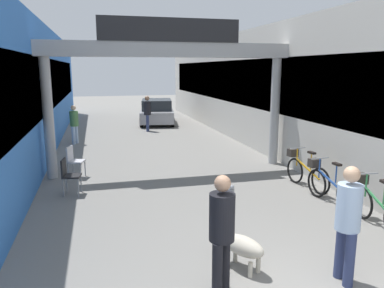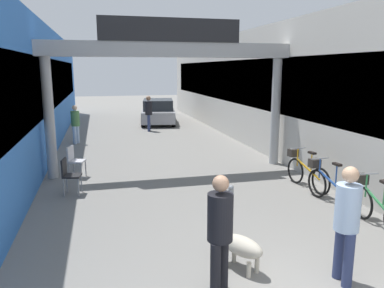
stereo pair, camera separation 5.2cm
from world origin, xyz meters
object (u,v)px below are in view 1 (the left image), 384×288
object	(u,v)px
dog_on_leash	(239,244)
bollard_post_metal	(231,209)
pedestrian_carrying_crate	(74,122)
bicycle_green_second	(375,205)
bicycle_blue_third	(328,184)
parked_car_silver	(157,112)
cafe_chair_black_nearer	(68,173)
cafe_chair_aluminium_farther	(73,159)
pedestrian_companion	(348,217)
pedestrian_with_dog	(222,227)
bicycle_orange_farthest	(305,171)
pedestrian_elderly_walking	(147,111)

from	to	relation	value
dog_on_leash	bollard_post_metal	world-z (taller)	bollard_post_metal
pedestrian_carrying_crate	bicycle_green_second	bearing A→B (deg)	-58.88
bicycle_blue_third	bicycle_green_second	bearing A→B (deg)	-86.17
parked_car_silver	cafe_chair_black_nearer	bearing A→B (deg)	-109.01
bollard_post_metal	cafe_chair_black_nearer	size ratio (longest dim) A/B	1.06
cafe_chair_aluminium_farther	pedestrian_carrying_crate	bearing A→B (deg)	92.40
bicycle_green_second	bollard_post_metal	size ratio (longest dim) A/B	1.78
pedestrian_carrying_crate	pedestrian_companion	bearing A→B (deg)	-69.84
pedestrian_with_dog	dog_on_leash	bearing A→B (deg)	49.07
pedestrian_companion	dog_on_leash	xyz separation A→B (m)	(-1.30, 0.72, -0.59)
pedestrian_companion	bicycle_orange_farthest	bearing A→B (deg)	66.29
dog_on_leash	cafe_chair_black_nearer	xyz separation A→B (m)	(-2.72, 4.17, 0.15)
pedestrian_carrying_crate	parked_car_silver	world-z (taller)	pedestrian_carrying_crate
parked_car_silver	bollard_post_metal	bearing A→B (deg)	-93.79
pedestrian_companion	bicycle_blue_third	xyz separation A→B (m)	(1.69, 2.90, -0.54)
bicycle_orange_farthest	dog_on_leash	bearing A→B (deg)	-132.83
bicycle_orange_farthest	bollard_post_metal	size ratio (longest dim) A/B	1.78
dog_on_leash	bicycle_blue_third	bearing A→B (deg)	36.05
cafe_chair_aluminium_farther	parked_car_silver	bearing A→B (deg)	68.62
pedestrian_elderly_walking	parked_car_silver	size ratio (longest dim) A/B	0.40
pedestrian_companion	bicycle_green_second	world-z (taller)	pedestrian_companion
bollard_post_metal	pedestrian_carrying_crate	bearing A→B (deg)	108.40
bicycle_blue_third	pedestrian_with_dog	bearing A→B (deg)	-141.81
pedestrian_companion	cafe_chair_aluminium_farther	xyz separation A→B (m)	(-3.98, 6.39, -0.43)
dog_on_leash	cafe_chair_aluminium_farther	world-z (taller)	cafe_chair_aluminium_farther
dog_on_leash	bicycle_green_second	world-z (taller)	bicycle_green_second
cafe_chair_aluminium_farther	pedestrian_elderly_walking	bearing A→B (deg)	67.61
cafe_chair_black_nearer	pedestrian_carrying_crate	bearing A→B (deg)	91.47
pedestrian_with_dog	bicycle_orange_farthest	distance (m)	5.27
pedestrian_companion	parked_car_silver	bearing A→B (deg)	90.17
pedestrian_elderly_walking	bicycle_blue_third	xyz separation A→B (m)	(2.61, -10.92, -0.54)
pedestrian_elderly_walking	bicycle_green_second	size ratio (longest dim) A/B	1.01
dog_on_leash	cafe_chair_aluminium_farther	size ratio (longest dim) A/B	0.96
bicycle_blue_third	bollard_post_metal	size ratio (longest dim) A/B	1.79
pedestrian_carrying_crate	parked_car_silver	size ratio (longest dim) A/B	0.37
bicycle_green_second	bicycle_blue_third	bearing A→B (deg)	93.83
bicycle_green_second	cafe_chair_black_nearer	world-z (taller)	bicycle_green_second
pedestrian_elderly_walking	parked_car_silver	world-z (taller)	pedestrian_elderly_walking
pedestrian_carrying_crate	pedestrian_elderly_walking	xyz separation A→B (m)	(3.27, 2.40, 0.09)
bollard_post_metal	cafe_chair_black_nearer	world-z (taller)	bollard_post_metal
pedestrian_companion	bicycle_blue_third	distance (m)	3.40
pedestrian_elderly_walking	dog_on_leash	world-z (taller)	pedestrian_elderly_walking
pedestrian_with_dog	parked_car_silver	bearing A→B (deg)	83.93
cafe_chair_black_nearer	bicycle_blue_third	bearing A→B (deg)	-19.28
bicycle_orange_farthest	cafe_chair_black_nearer	xyz separation A→B (m)	(-5.80, 0.86, 0.10)
pedestrian_companion	pedestrian_elderly_walking	distance (m)	13.85
pedestrian_companion	parked_car_silver	size ratio (longest dim) A/B	0.40
pedestrian_carrying_crate	bicycle_orange_farthest	xyz separation A→B (m)	(5.96, -7.38, -0.45)
pedestrian_carrying_crate	pedestrian_elderly_walking	bearing A→B (deg)	36.30
bicycle_orange_farthest	bicycle_green_second	bearing A→B (deg)	-89.82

